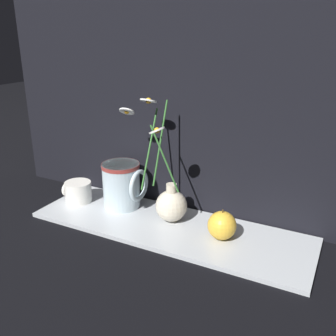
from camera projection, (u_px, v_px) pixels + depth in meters
The scene contains 7 objects.
ground_plane at pixel (169, 229), 1.09m from camera, with size 6.00×6.00×0.00m, color black.
shelf at pixel (169, 227), 1.09m from camera, with size 0.82×0.25×0.01m.
backdrop_wall at pixel (193, 27), 1.02m from camera, with size 1.32×0.02×1.10m.
vase_with_flowers at pixel (170, 201), 1.09m from camera, with size 0.20×0.16×0.36m.
yellow_mug at pixel (78, 192), 1.23m from camera, with size 0.10×0.09×0.07m.
ceramic_pitcher at pixel (122, 183), 1.18m from camera, with size 0.14×0.12×0.15m.
orange_fruit at pixel (222, 225), 1.00m from camera, with size 0.08×0.08×0.09m.
Camera 1 is at (0.44, -0.86, 0.54)m, focal length 40.00 mm.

